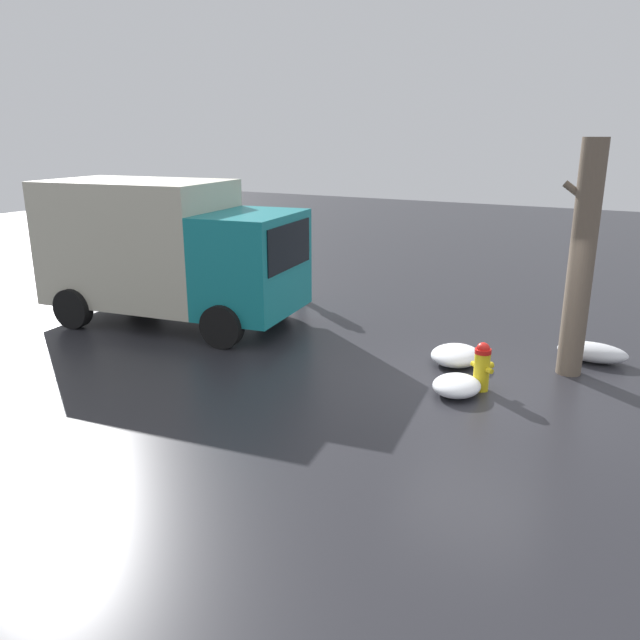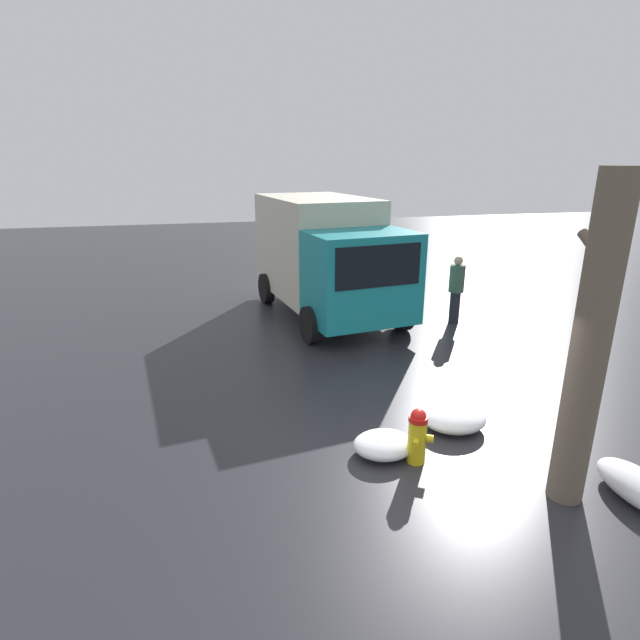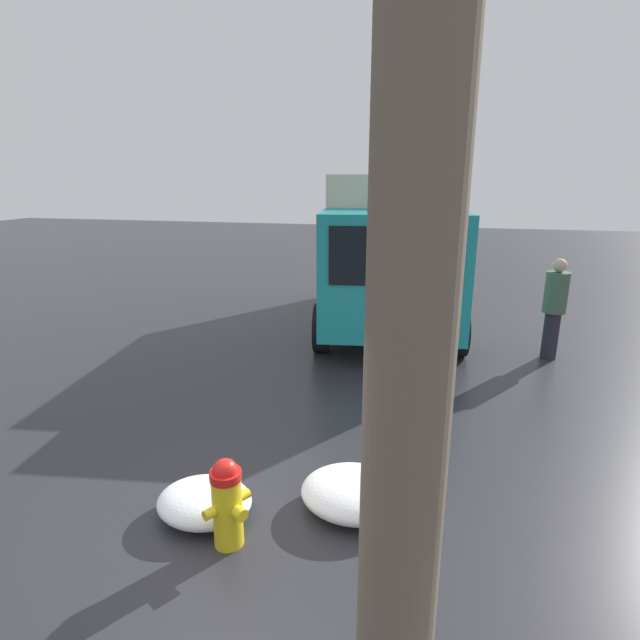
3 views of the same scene
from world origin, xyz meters
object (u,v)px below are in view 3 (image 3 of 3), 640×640
delivery_truck (388,246)px  pedestrian (555,305)px  tree_trunk (407,408)px  fire_hydrant (227,502)px

delivery_truck → pedestrian: delivery_truck is taller
tree_trunk → pedestrian: bearing=-17.1°
tree_trunk → pedestrian: (6.95, -2.14, -1.09)m
tree_trunk → fire_hydrant: bearing=52.8°
fire_hydrant → delivery_truck: size_ratio=0.14×
delivery_truck → pedestrian: bearing=144.3°
delivery_truck → tree_trunk: bearing=88.6°
pedestrian → delivery_truck: bearing=162.0°
delivery_truck → pedestrian: size_ratio=3.34×
fire_hydrant → tree_trunk: size_ratio=0.20×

